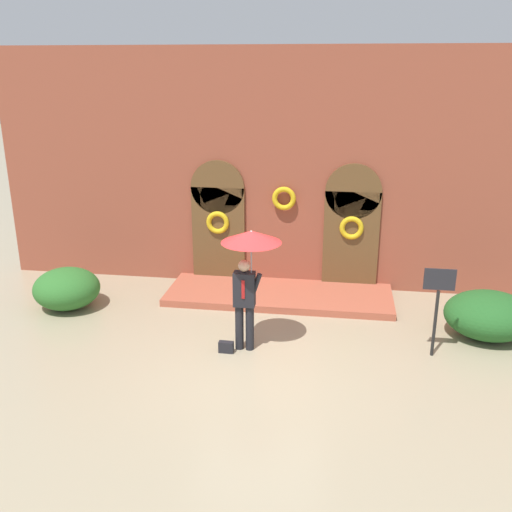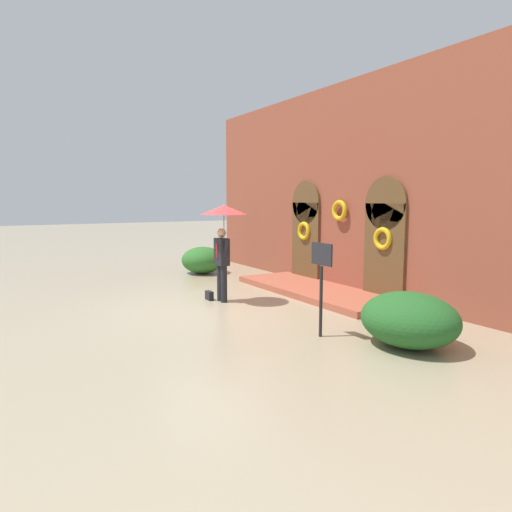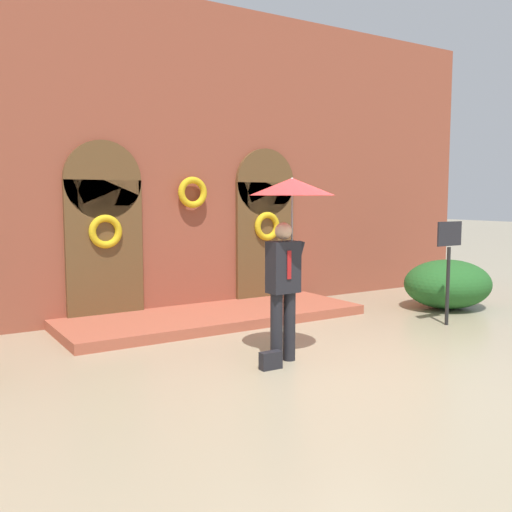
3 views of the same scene
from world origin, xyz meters
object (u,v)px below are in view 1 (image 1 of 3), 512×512
Objects in this scene: handbag at (226,347)px; sign_post at (438,298)px; person_with_umbrella at (249,254)px; shrub_right at (489,315)px; shrub_left at (67,288)px.

handbag is 0.16× the size of sign_post.
shrub_right is at bearing 15.02° from person_with_umbrella.
shrub_left is at bearing 159.84° from handbag.
person_with_umbrella is 1.86m from handbag.
shrub_right is at bearing 17.39° from handbag.
person_with_umbrella is 3.51m from sign_post.
person_with_umbrella is at bearing 26.84° from handbag.
handbag is at bearing -21.60° from shrub_left.
sign_post is 1.68m from shrub_right.
sign_post reaches higher than handbag.
person_with_umbrella is at bearing -164.98° from shrub_right.
shrub_left is (-3.93, 1.55, 0.34)m from handbag.
sign_post is at bearing 4.54° from person_with_umbrella.
person_with_umbrella reaches higher than handbag.
shrub_left is 0.84× the size of shrub_right.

